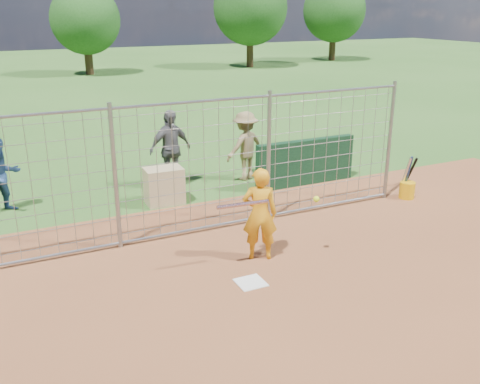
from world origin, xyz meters
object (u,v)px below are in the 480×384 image
batter (260,214)px  bystander_b (170,149)px  equipment_bin (164,186)px  bystander_a (2,176)px  bystander_c (245,146)px  bucket_with_bats (407,188)px

batter → bystander_b: bystander_b is taller
bystander_b → equipment_bin: (-0.51, -1.00, -0.53)m
bystander_a → equipment_bin: size_ratio=1.98×
bystander_c → equipment_bin: size_ratio=2.12×
bystander_a → equipment_bin: 3.30m
batter → bystander_a: batter is taller
batter → bystander_c: bearing=-88.4°
bystander_a → bystander_b: size_ratio=0.86×
batter → bystander_c: 4.42m
bucket_with_bats → bystander_c: bearing=132.9°
equipment_bin → bucket_with_bats: 5.40m
batter → bucket_with_bats: batter is taller
equipment_bin → bucket_with_bats: (4.99, -2.06, -0.15)m
bystander_b → equipment_bin: size_ratio=2.32×
equipment_bin → batter: bearing=-77.7°
bucket_with_bats → batter: bearing=-164.4°
bystander_b → batter: bearing=-102.1°
bucket_with_bats → bystander_b: bearing=145.8°
bystander_c → bucket_with_bats: bearing=117.1°
bystander_b → bystander_c: bearing=-20.2°
bystander_c → bucket_with_bats: size_ratio=1.74×
bystander_a → bystander_b: (3.64, 0.04, 0.13)m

